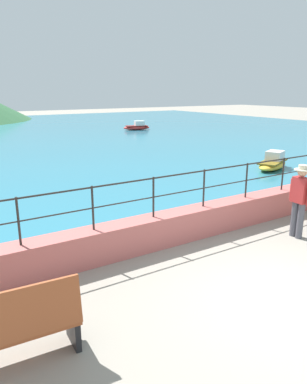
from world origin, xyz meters
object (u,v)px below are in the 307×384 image
Objects in this scene: person_walking at (300,198)px; boat_1 at (137,127)px; bench_main at (11,329)px; boat_4 at (273,163)px.

person_walking is 24.19m from boat_1.
person_walking reaches higher than boat_1.
person_walking is (6.65, 0.85, 0.42)m from bench_main.
person_walking is at bearing -111.07° from boat_1.
bench_main is 0.99× the size of person_walking.
bench_main is 27.99m from boat_1.
person_walking is at bearing -135.94° from boat_4.
boat_4 is (-3.12, -17.17, 0.00)m from boat_1.
bench_main reaches higher than boat_4.
boat_4 is at bearing 27.05° from bench_main.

